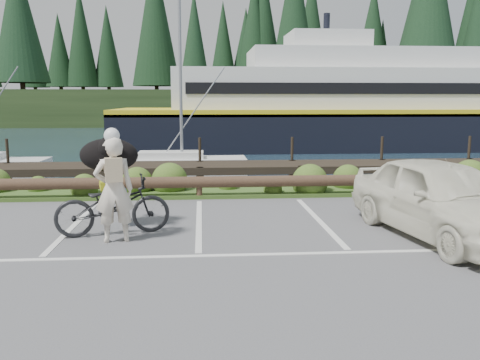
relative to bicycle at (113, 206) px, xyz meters
name	(u,v)px	position (x,y,z in m)	size (l,w,h in m)	color
ground	(199,249)	(1.65, -1.12, -0.57)	(72.00, 72.00, 0.00)	#505052
harbor_backdrop	(203,115)	(2.03, 77.40, -0.57)	(170.00, 160.00, 30.00)	#182C3B
vegetation_strip	(199,192)	(1.65, 4.18, -0.52)	(34.00, 1.60, 0.10)	#3D5B21
log_rail	(199,199)	(1.65, 3.48, -0.57)	(32.00, 0.30, 0.60)	#443021
bicycle	(113,206)	(0.00, 0.00, 0.00)	(0.76, 2.18, 1.14)	black
cyclist	(114,190)	(0.12, -0.49, 0.40)	(0.71, 0.46, 1.94)	beige
dog	(109,155)	(-0.16, 0.68, 0.91)	(1.18, 0.58, 0.68)	black
parked_car	(441,198)	(6.23, -0.64, 0.19)	(1.79, 4.46, 1.52)	silver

